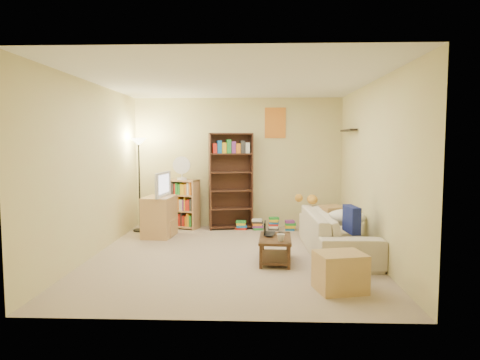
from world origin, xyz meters
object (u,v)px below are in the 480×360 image
(desk_fan, at_px, (182,168))
(floor_lamp, at_px, (139,157))
(mug, at_px, (281,237))
(end_cabinet, at_px, (340,272))
(short_bookshelf, at_px, (180,204))
(coffee_table, at_px, (275,247))
(tall_bookshelf, at_px, (231,179))
(tabby_cat, at_px, (310,199))
(television, at_px, (159,184))
(laptop, at_px, (273,234))
(sofa, at_px, (336,233))
(side_table, at_px, (331,220))
(tv_stand, at_px, (159,217))

(desk_fan, height_order, floor_lamp, floor_lamp)
(mug, bearing_deg, end_cabinet, -56.44)
(short_bookshelf, relative_size, desk_fan, 2.10)
(coffee_table, distance_m, tall_bookshelf, 2.50)
(tabby_cat, distance_m, tall_bookshelf, 1.70)
(tall_bookshelf, bearing_deg, television, -160.56)
(tabby_cat, bearing_deg, end_cabinet, -89.18)
(desk_fan, bearing_deg, laptop, -52.11)
(sofa, height_order, end_cabinet, sofa)
(laptop, xyz_separation_m, short_bookshelf, (-1.70, 2.17, 0.11))
(side_table, bearing_deg, laptop, -122.63)
(tabby_cat, relative_size, television, 0.65)
(mug, relative_size, floor_lamp, 0.07)
(television, bearing_deg, tabby_cat, -88.90)
(tabby_cat, height_order, television, television)
(short_bookshelf, bearing_deg, desk_fan, -21.97)
(floor_lamp, distance_m, end_cabinet, 4.54)
(side_table, bearing_deg, floor_lamp, 178.57)
(sofa, relative_size, tabby_cat, 4.41)
(tv_stand, height_order, tall_bookshelf, tall_bookshelf)
(coffee_table, height_order, tall_bookshelf, tall_bookshelf)
(coffee_table, bearing_deg, side_table, 62.90)
(tall_bookshelf, bearing_deg, side_table, -22.90)
(coffee_table, height_order, tv_stand, tv_stand)
(tabby_cat, height_order, floor_lamp, floor_lamp)
(tabby_cat, distance_m, floor_lamp, 3.20)
(television, bearing_deg, coffee_table, -122.11)
(coffee_table, relative_size, desk_fan, 1.78)
(television, relative_size, tall_bookshelf, 0.41)
(coffee_table, bearing_deg, tall_bookshelf, 111.19)
(mug, distance_m, side_table, 2.36)
(television, distance_m, short_bookshelf, 0.91)
(tall_bookshelf, bearing_deg, short_bookshelf, 166.42)
(coffee_table, xyz_separation_m, tv_stand, (-1.95, 1.54, 0.14))
(short_bookshelf, distance_m, floor_lamp, 1.18)
(mug, height_order, tall_bookshelf, tall_bookshelf)
(tabby_cat, xyz_separation_m, television, (-2.59, 0.23, 0.22))
(short_bookshelf, bearing_deg, tv_stand, -87.32)
(sofa, relative_size, side_table, 4.28)
(sofa, relative_size, coffee_table, 2.70)
(tall_bookshelf, bearing_deg, tv_stand, -160.56)
(tv_stand, xyz_separation_m, short_bookshelf, (0.22, 0.76, 0.12))
(floor_lamp, distance_m, side_table, 3.70)
(mug, bearing_deg, tv_stand, 138.91)
(tabby_cat, bearing_deg, coffee_table, -115.75)
(side_table, xyz_separation_m, end_cabinet, (-0.43, -3.03, -0.04))
(tabby_cat, distance_m, coffee_table, 1.54)
(television, xyz_separation_m, end_cabinet, (2.62, -2.67, -0.70))
(end_cabinet, bearing_deg, tabby_cat, 90.82)
(tv_stand, bearing_deg, laptop, -29.94)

